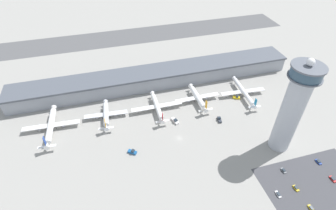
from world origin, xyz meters
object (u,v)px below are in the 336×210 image
(car_white_wagon, at_px, (283,170))
(airplane_gate_alpha, at_px, (51,126))
(control_tower, at_px, (293,107))
(service_truck_baggage, at_px, (236,97))
(service_truck_water, at_px, (132,152))
(service_truck_fuel, at_px, (175,121))
(car_blue_compact, at_px, (296,188))
(car_navy_sedan, at_px, (311,208))
(car_red_hatchback, at_px, (318,162))
(airplane_gate_charlie, at_px, (157,107))
(airplane_gate_bravo, at_px, (106,114))
(car_maroon_suv, at_px, (333,179))
(car_silver_sedan, at_px, (278,194))
(airplane_gate_echo, at_px, (244,92))
(airplane_gate_delta, at_px, (198,98))
(service_truck_catering, at_px, (219,120))

(car_white_wagon, bearing_deg, airplane_gate_alpha, 151.31)
(car_white_wagon, bearing_deg, control_tower, 65.08)
(service_truck_baggage, distance_m, service_truck_water, 101.15)
(service_truck_fuel, height_order, car_blue_compact, service_truck_fuel)
(service_truck_fuel, height_order, car_navy_sedan, service_truck_fuel)
(airplane_gate_alpha, relative_size, car_red_hatchback, 9.59)
(service_truck_fuel, distance_m, service_truck_water, 42.22)
(service_truck_fuel, bearing_deg, service_truck_water, -149.71)
(car_navy_sedan, height_order, car_blue_compact, car_blue_compact)
(airplane_gate_charlie, height_order, car_blue_compact, airplane_gate_charlie)
(control_tower, height_order, service_truck_water, control_tower)
(airplane_gate_bravo, bearing_deg, airplane_gate_alpha, -177.05)
(service_truck_baggage, distance_m, car_maroon_suv, 91.01)
(airplane_gate_charlie, relative_size, car_silver_sedan, 8.89)
(car_white_wagon, height_order, car_blue_compact, car_blue_compact)
(airplane_gate_echo, height_order, car_red_hatchback, airplane_gate_echo)
(airplane_gate_charlie, bearing_deg, car_silver_sedan, -61.49)
(service_truck_baggage, distance_m, car_white_wagon, 75.49)
(car_navy_sedan, bearing_deg, airplane_gate_alpha, 143.83)
(airplane_gate_delta, bearing_deg, airplane_gate_charlie, -176.87)
(airplane_gate_charlie, xyz_separation_m, car_blue_compact, (62.34, -91.02, -3.69))
(control_tower, relative_size, car_maroon_suv, 14.61)
(service_truck_baggage, height_order, car_red_hatchback, service_truck_baggage)
(car_silver_sedan, bearing_deg, control_tower, 56.61)
(service_truck_baggage, relative_size, car_red_hatchback, 1.39)
(airplane_gate_charlie, bearing_deg, airplane_gate_alpha, -179.95)
(service_truck_catering, height_order, car_white_wagon, service_truck_catering)
(airplane_gate_echo, relative_size, service_truck_fuel, 5.17)
(car_navy_sedan, distance_m, car_white_wagon, 26.03)
(car_silver_sedan, bearing_deg, service_truck_catering, 95.69)
(airplane_gate_alpha, xyz_separation_m, service_truck_water, (53.34, -37.63, -3.31))
(airplane_gate_delta, bearing_deg, airplane_gate_alpha, -179.01)
(car_maroon_suv, bearing_deg, car_blue_compact, 178.53)
(airplane_gate_alpha, height_order, car_navy_sedan, airplane_gate_alpha)
(car_blue_compact, height_order, car_silver_sedan, car_blue_compact)
(car_white_wagon, relative_size, car_silver_sedan, 0.91)
(service_truck_fuel, distance_m, car_navy_sedan, 102.20)
(airplane_gate_echo, distance_m, car_maroon_suv, 91.69)
(car_maroon_suv, bearing_deg, airplane_gate_echo, 97.91)
(airplane_gate_delta, xyz_separation_m, service_truck_water, (-61.51, -39.62, -3.39))
(airplane_gate_bravo, distance_m, service_truck_fuel, 53.28)
(control_tower, relative_size, airplane_gate_charlie, 1.67)
(airplane_gate_echo, bearing_deg, car_blue_compact, -98.28)
(service_truck_water, bearing_deg, airplane_gate_charlie, 54.91)
(service_truck_fuel, relative_size, car_blue_compact, 2.00)
(airplane_gate_echo, height_order, service_truck_baggage, airplane_gate_echo)
(airplane_gate_charlie, distance_m, car_navy_sedan, 121.46)
(airplane_gate_alpha, height_order, service_truck_catering, airplane_gate_alpha)
(service_truck_baggage, bearing_deg, car_maroon_suv, -77.56)
(car_red_hatchback, xyz_separation_m, car_silver_sedan, (-38.88, -13.45, -0.02))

